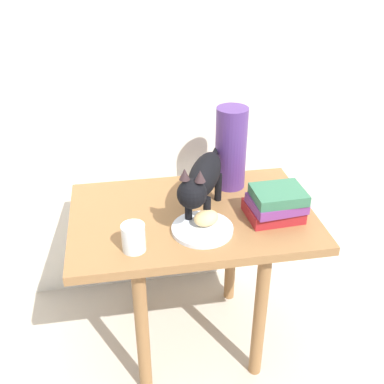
# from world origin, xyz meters

# --- Properties ---
(ground_plane) EXTENTS (6.00, 6.00, 0.00)m
(ground_plane) POSITION_xyz_m (0.00, 0.00, 0.00)
(ground_plane) COLOR #B2A899
(back_panel) EXTENTS (4.00, 0.04, 2.20)m
(back_panel) POSITION_xyz_m (0.00, 0.38, 1.10)
(back_panel) COLOR silver
(back_panel) RESTS_ON ground
(side_table) EXTENTS (0.80, 0.52, 0.58)m
(side_table) POSITION_xyz_m (0.00, 0.00, 0.49)
(side_table) COLOR olive
(side_table) RESTS_ON ground
(plate) EXTENTS (0.19, 0.19, 0.01)m
(plate) POSITION_xyz_m (0.01, -0.11, 0.59)
(plate) COLOR silver
(plate) RESTS_ON side_table
(bread_roll) EXTENTS (0.09, 0.08, 0.05)m
(bread_roll) POSITION_xyz_m (0.03, -0.10, 0.62)
(bread_roll) COLOR #E0BC7A
(bread_roll) RESTS_ON plate
(cat) EXTENTS (0.24, 0.44, 0.23)m
(cat) POSITION_xyz_m (0.03, -0.01, 0.71)
(cat) COLOR black
(cat) RESTS_ON side_table
(book_stack) EXTENTS (0.18, 0.17, 0.11)m
(book_stack) POSITION_xyz_m (0.26, -0.07, 0.63)
(book_stack) COLOR maroon
(book_stack) RESTS_ON side_table
(green_vase) EXTENTS (0.11, 0.11, 0.30)m
(green_vase) POSITION_xyz_m (0.17, 0.16, 0.73)
(green_vase) COLOR #4C2D72
(green_vase) RESTS_ON side_table
(candle_jar) EXTENTS (0.07, 0.07, 0.08)m
(candle_jar) POSITION_xyz_m (-0.20, -0.17, 0.62)
(candle_jar) COLOR silver
(candle_jar) RESTS_ON side_table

